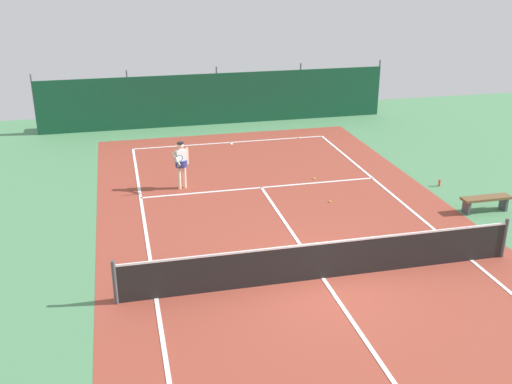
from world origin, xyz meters
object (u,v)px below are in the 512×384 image
Objects in this scene: tennis_player at (181,162)px; water_bottle at (439,183)px; tennis_net at (324,260)px; courtside_bench at (486,200)px; tennis_ball_midcourt at (298,138)px; tennis_ball_by_sideline at (314,178)px; tennis_ball_near_player at (330,201)px.

water_bottle is (8.71, -1.84, -0.84)m from tennis_player.
tennis_net is 6.17× the size of tennis_player.
water_bottle is (-0.26, 2.33, -0.25)m from courtside_bench.
tennis_ball_by_sideline is (-0.97, -5.08, 0.00)m from tennis_ball_midcourt.
tennis_net is at bearing -106.73° from tennis_ball_by_sideline.
tennis_ball_midcourt is 0.28× the size of water_bottle.
tennis_player is at bearing 110.84° from tennis_net.
tennis_net is 6.33× the size of courtside_bench.
water_bottle is at bearing -65.64° from tennis_ball_midcourt.
tennis_net is 153.33× the size of tennis_ball_near_player.
water_bottle is at bearing 96.31° from courtside_bench.
tennis_ball_by_sideline is at bearing 85.23° from tennis_ball_near_player.
tennis_ball_midcourt is (5.67, 4.88, -0.93)m from tennis_player.
tennis_ball_near_player is 0.28× the size of water_bottle.
tennis_player is at bearing 177.56° from tennis_ball_by_sideline.
tennis_net is at bearing -111.93° from tennis_ball_near_player.
tennis_ball_by_sideline is 5.84m from courtside_bench.
tennis_player is 5.18m from tennis_ball_near_player.
tennis_ball_midcourt is at bearing -158.51° from tennis_player.
water_bottle is at bearing 148.88° from tennis_player.
water_bottle is (4.01, -1.64, 0.09)m from tennis_ball_by_sideline.
tennis_player reaches higher than tennis_net.
tennis_net is 42.17× the size of water_bottle.
tennis_ball_by_sideline is at bearing 73.27° from tennis_net.
tennis_net reaches higher than tennis_ball_midcourt.
tennis_ball_near_player is at bearing 157.95° from courtside_bench.
tennis_ball_midcourt is at bearing 79.14° from tennis_ball_by_sideline.
tennis_ball_by_sideline is at bearing 157.79° from water_bottle.
tennis_net is 7.10m from tennis_ball_by_sideline.
tennis_ball_midcourt is at bearing 110.02° from courtside_bench.
tennis_player is 24.85× the size of tennis_ball_midcourt.
tennis_player is 1.03× the size of courtside_bench.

